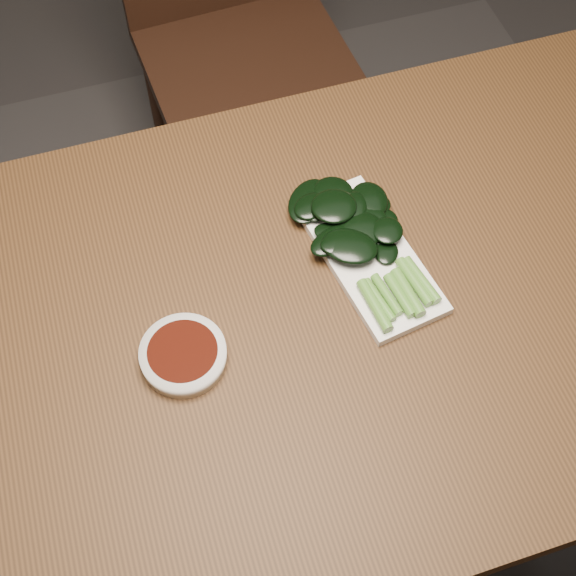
{
  "coord_description": "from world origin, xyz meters",
  "views": [
    {
      "loc": [
        -0.15,
        -0.53,
        1.72
      ],
      "look_at": [
        0.03,
        0.04,
        0.76
      ],
      "focal_mm": 50.0,
      "sensor_mm": 36.0,
      "label": 1
    }
  ],
  "objects_px": {
    "chair_far": "(238,27)",
    "serving_plate": "(369,256)",
    "table": "(278,341)",
    "sauce_bowl": "(183,355)",
    "gai_lan": "(354,230)"
  },
  "relations": [
    {
      "from": "chair_far",
      "to": "serving_plate",
      "type": "xyz_separation_m",
      "value": [
        -0.02,
        -0.83,
        0.27
      ]
    },
    {
      "from": "table",
      "to": "chair_far",
      "type": "relative_size",
      "value": 1.57
    },
    {
      "from": "table",
      "to": "sauce_bowl",
      "type": "distance_m",
      "value": 0.16
    },
    {
      "from": "chair_far",
      "to": "sauce_bowl",
      "type": "bearing_deg",
      "value": -112.36
    },
    {
      "from": "chair_far",
      "to": "gai_lan",
      "type": "xyz_separation_m",
      "value": [
        -0.03,
        -0.8,
        0.29
      ]
    },
    {
      "from": "table",
      "to": "gai_lan",
      "type": "xyz_separation_m",
      "value": [
        0.15,
        0.09,
        0.1
      ]
    },
    {
      "from": "serving_plate",
      "to": "chair_far",
      "type": "bearing_deg",
      "value": 88.38
    },
    {
      "from": "table",
      "to": "serving_plate",
      "type": "bearing_deg",
      "value": 18.87
    },
    {
      "from": "sauce_bowl",
      "to": "chair_far",
      "type": "bearing_deg",
      "value": 70.73
    },
    {
      "from": "gai_lan",
      "to": "table",
      "type": "bearing_deg",
      "value": -147.77
    },
    {
      "from": "table",
      "to": "gai_lan",
      "type": "bearing_deg",
      "value": 32.23
    },
    {
      "from": "sauce_bowl",
      "to": "gai_lan",
      "type": "bearing_deg",
      "value": 22.22
    },
    {
      "from": "chair_far",
      "to": "serving_plate",
      "type": "relative_size",
      "value": 3.18
    },
    {
      "from": "gai_lan",
      "to": "chair_far",
      "type": "bearing_deg",
      "value": 87.53
    },
    {
      "from": "chair_far",
      "to": "serving_plate",
      "type": "bearing_deg",
      "value": -94.71
    }
  ]
}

